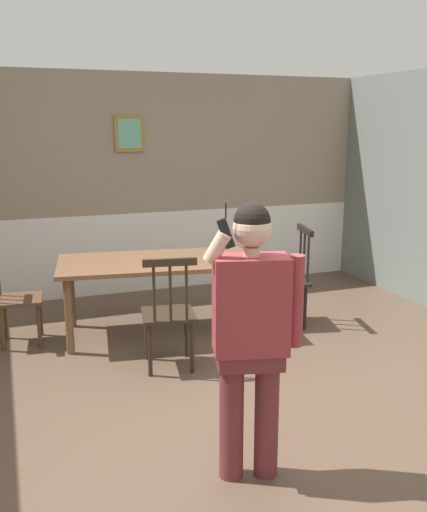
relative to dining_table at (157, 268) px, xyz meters
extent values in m
plane|color=brown|center=(0.09, -1.81, -0.66)|extent=(7.40, 7.40, 0.00)
cube|color=gray|center=(0.09, 1.55, 1.13)|extent=(6.06, 0.12, 1.64)
cube|color=white|center=(0.09, 1.56, -0.17)|extent=(6.06, 0.14, 0.97)
cube|color=white|center=(0.09, 1.53, 0.31)|extent=(6.06, 0.05, 0.06)
cube|color=olive|center=(0.09, 1.48, 1.25)|extent=(0.35, 0.03, 0.41)
cube|color=#66B99A|center=(0.09, 1.46, 1.25)|extent=(0.27, 0.01, 0.33)
cube|color=brown|center=(0.00, 0.00, 0.06)|extent=(1.98, 1.18, 0.04)
cylinder|color=brown|center=(-0.88, -0.23, -0.31)|extent=(0.07, 0.07, 0.70)
cylinder|color=brown|center=(0.77, -0.48, -0.31)|extent=(0.07, 0.07, 0.70)
cylinder|color=brown|center=(-0.77, 0.48, -0.31)|extent=(0.07, 0.07, 0.70)
cylinder|color=brown|center=(0.88, 0.23, -0.31)|extent=(0.07, 0.07, 0.70)
cube|color=#513823|center=(-1.27, 0.19, -0.23)|extent=(0.45, 0.45, 0.03)
cylinder|color=#513823|center=(-1.09, 0.33, -0.45)|extent=(0.04, 0.04, 0.41)
cylinder|color=#513823|center=(-1.12, 0.01, -0.45)|extent=(0.04, 0.04, 0.41)
cylinder|color=#513823|center=(-1.41, 0.37, -0.45)|extent=(0.04, 0.04, 0.41)
cylinder|color=#513823|center=(-1.45, 0.04, -0.45)|extent=(0.04, 0.04, 0.41)
cube|color=black|center=(1.27, -0.19, -0.20)|extent=(0.56, 0.56, 0.03)
cube|color=black|center=(1.48, -0.24, 0.32)|extent=(0.15, 0.46, 0.06)
cylinder|color=black|center=(1.45, -0.37, 0.08)|extent=(0.02, 0.02, 0.53)
cylinder|color=black|center=(1.48, -0.24, 0.08)|extent=(0.02, 0.02, 0.53)
cylinder|color=black|center=(1.51, -0.10, 0.08)|extent=(0.02, 0.02, 0.53)
cylinder|color=black|center=(1.04, -0.33, -0.44)|extent=(0.04, 0.04, 0.45)
cylinder|color=black|center=(1.13, 0.04, -0.44)|extent=(0.04, 0.04, 0.45)
cylinder|color=black|center=(1.41, -0.41, -0.44)|extent=(0.04, 0.04, 0.45)
cylinder|color=black|center=(1.49, -0.05, -0.44)|extent=(0.04, 0.04, 0.45)
cube|color=#2D2319|center=(-0.12, -0.80, -0.20)|extent=(0.50, 0.50, 0.03)
cube|color=#2D2319|center=(-0.15, -0.99, 0.30)|extent=(0.43, 0.11, 0.06)
cylinder|color=#2D2319|center=(-0.28, -0.97, 0.07)|extent=(0.02, 0.02, 0.51)
cylinder|color=#2D2319|center=(-0.15, -0.99, 0.07)|extent=(0.02, 0.02, 0.51)
cylinder|color=#2D2319|center=(-0.02, -1.02, 0.07)|extent=(0.02, 0.02, 0.51)
cylinder|color=#2D2319|center=(-0.26, -0.60, -0.44)|extent=(0.04, 0.04, 0.45)
cylinder|color=#2D2319|center=(0.08, -0.66, -0.44)|extent=(0.04, 0.04, 0.45)
cylinder|color=#2D2319|center=(-0.32, -0.94, -0.44)|extent=(0.04, 0.04, 0.45)
cylinder|color=#2D2319|center=(0.02, -1.00, -0.44)|extent=(0.04, 0.04, 0.45)
cylinder|color=brown|center=(-0.01, -2.48, -0.27)|extent=(0.14, 0.14, 0.77)
cylinder|color=brown|center=(-0.21, -2.43, -0.27)|extent=(0.14, 0.14, 0.77)
cube|color=brown|center=(-0.11, -2.46, 0.08)|extent=(0.41, 0.29, 0.12)
cube|color=#993338|center=(-0.11, -2.46, 0.39)|extent=(0.45, 0.32, 0.55)
cylinder|color=#993338|center=(0.13, -2.52, 0.40)|extent=(0.09, 0.09, 0.52)
cylinder|color=beige|center=(-0.29, -2.42, 0.72)|extent=(0.18, 0.16, 0.19)
cylinder|color=beige|center=(-0.11, -2.46, 0.69)|extent=(0.09, 0.09, 0.05)
sphere|color=beige|center=(-0.11, -2.46, 0.82)|extent=(0.21, 0.21, 0.21)
sphere|color=black|center=(-0.11, -2.46, 0.85)|extent=(0.20, 0.20, 0.20)
cube|color=black|center=(-0.26, -2.45, 0.79)|extent=(0.11, 0.06, 0.17)
cylinder|color=black|center=(-0.26, -2.45, 0.91)|extent=(0.01, 0.01, 0.08)
camera|label=1|loc=(-1.34, -5.17, 1.35)|focal=39.84mm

